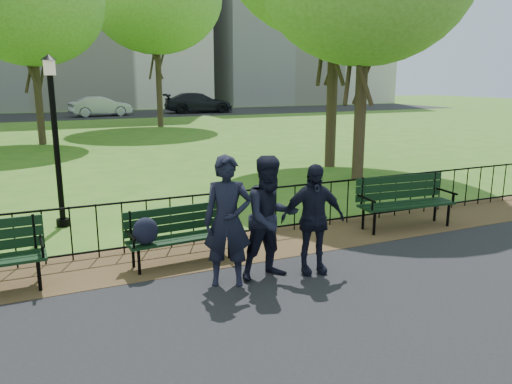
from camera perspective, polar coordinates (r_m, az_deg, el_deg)
name	(u,v)px	position (r m, az deg, el deg)	size (l,w,h in m)	color
ground	(250,285)	(7.17, -0.66, -10.54)	(120.00, 120.00, 0.00)	#33671B
dirt_strip	(214,251)	(8.46, -4.78, -6.73)	(60.00, 1.60, 0.01)	#3D2F19
far_street	(66,116)	(41.20, -20.86, 8.13)	(70.00, 9.00, 0.01)	black
iron_fence	(204,216)	(8.77, -5.94, -2.72)	(24.06, 0.06, 1.00)	black
park_bench_main	(166,230)	(7.76, -10.29, -4.26)	(1.71, 0.63, 0.95)	black
park_bench_right_a	(404,196)	(10.05, 16.53, -0.43)	(1.96, 0.75, 1.09)	black
lamppost	(55,136)	(10.22, -21.95, 5.99)	(0.29, 0.29, 3.28)	black
tree_far_c	(29,3)	(23.97, -24.48, 19.10)	(6.08, 6.08, 8.48)	#2D2116
person_left	(228,221)	(6.87, -3.26, -3.37)	(0.67, 0.44, 1.83)	black
person_mid	(271,218)	(7.11, 1.69, -2.97)	(0.87, 0.45, 1.79)	black
person_right	(313,219)	(7.37, 6.50, -3.08)	(0.96, 0.39, 1.64)	black
sedan_silver	(100,106)	(39.91, -17.37, 9.33)	(1.56, 4.48, 1.48)	#9DA0A4
sedan_dark	(199,103)	(42.17, -6.58, 10.09)	(2.29, 5.62, 1.63)	black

